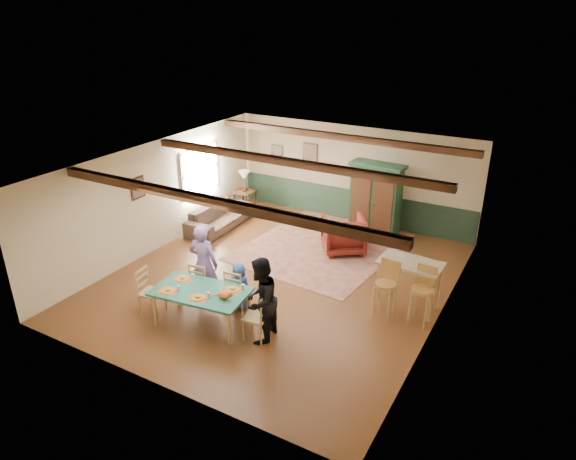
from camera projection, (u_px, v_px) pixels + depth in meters
The scene contains 35 objects.
floor at pixel (280, 279), 11.54m from camera, with size 8.00×8.00×0.00m, color #522D17.
wall_back at pixel (352, 174), 14.19m from camera, with size 7.00×0.02×2.70m, color beige.
wall_left at pixel (156, 196), 12.57m from camera, with size 0.02×8.00×2.70m, color beige.
wall_right at pixel (444, 260), 9.42m from camera, with size 0.02×8.00×2.70m, color beige.
ceiling at pixel (279, 163), 10.45m from camera, with size 7.00×8.00×0.02m, color white.
wainscot_back at pixel (350, 205), 14.53m from camera, with size 6.95×0.03×0.90m, color #1E3729.
ceiling_beam_front at pixel (211, 201), 8.65m from camera, with size 6.95×0.16×0.16m, color black.
ceiling_beam_mid at pixel (289, 162), 10.81m from camera, with size 6.95×0.16×0.16m, color black.
ceiling_beam_back at pixel (339, 137), 12.88m from camera, with size 6.95×0.16×0.16m, color black.
window_left at pixel (200, 171), 13.83m from camera, with size 0.06×1.60×1.30m, color white, non-canonical shape.
picture_left_wall at pixel (138, 188), 11.91m from camera, with size 0.04×0.42×0.52m, color gray, non-canonical shape.
picture_back_a at pixel (310, 153), 14.56m from camera, with size 0.45×0.04×0.55m, color gray, non-canonical shape.
picture_back_b at pixel (277, 153), 15.12m from camera, with size 0.38×0.04×0.48m, color gray, non-canonical shape.
dining_table at pixel (202, 308), 9.75m from camera, with size 1.79×0.99×0.74m, color #216856, non-canonical shape.
dining_chair_far_left at pixel (203, 282), 10.45m from camera, with size 0.42×0.44×0.94m, color #A68A53, non-canonical shape.
dining_chair_far_right at pixel (238, 289), 10.18m from camera, with size 0.42×0.44×0.94m, color #A68A53, non-canonical shape.
dining_chair_end_left at pixel (151, 291), 10.11m from camera, with size 0.42×0.44×0.94m, color #A68A53, non-canonical shape.
dining_chair_end_right at pixel (256, 316), 9.31m from camera, with size 0.42×0.44×0.94m, color #A68A53, non-canonical shape.
person_man at pixel (204, 264), 10.36m from camera, with size 0.62×0.41×1.71m, color #825D9F.
person_woman at pixel (260, 301), 9.14m from camera, with size 0.80×0.62×1.64m, color black.
person_child at pixel (239, 286), 10.23m from camera, with size 0.49×0.32×1.00m, color #294BA6.
cat at pixel (223, 295), 9.29m from camera, with size 0.36×0.14×0.18m, color orange, non-canonical shape.
place_setting_near_left at pixel (168, 289), 9.56m from camera, with size 0.40×0.30×0.11m, color orange, non-canonical shape.
place_setting_near_center at pixel (198, 296), 9.33m from camera, with size 0.40×0.30×0.11m, color orange, non-canonical shape.
place_setting_far_left at pixel (183, 277), 9.98m from camera, with size 0.40×0.30×0.11m, color orange, non-canonical shape.
place_setting_far_right at pixel (232, 287), 9.60m from camera, with size 0.40×0.30×0.11m, color orange, non-canonical shape.
area_rug at pixel (322, 247), 13.05m from camera, with size 3.41×4.05×0.01m, color tan.
armoire at pixel (375, 200), 13.32m from camera, with size 1.40×0.56×1.98m, color #143321.
armchair at pixel (343, 234), 12.67m from camera, with size 0.98×1.01×0.92m, color #430F0D.
sofa at pixel (219, 216), 14.08m from camera, with size 2.18×0.85×0.64m, color #3C2D25.
end_table at pixel (245, 201), 15.12m from camera, with size 0.54×0.54×0.66m, color black, non-canonical shape.
table_lamp at pixel (244, 181), 14.87m from camera, with size 0.34×0.34×0.61m, color beige, non-canonical shape.
counter_table at pixel (408, 285), 10.25m from camera, with size 1.23×0.72×1.03m, color beige, non-canonical shape.
bar_stool_left at pixel (385, 291), 9.90m from camera, with size 0.42×0.46×1.18m, color tan, non-canonical shape.
bar_stool_right at pixel (421, 296), 9.71m from camera, with size 0.41×0.46×1.17m, color tan, non-canonical shape.
Camera 1 is at (5.12, -8.73, 5.65)m, focal length 32.00 mm.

